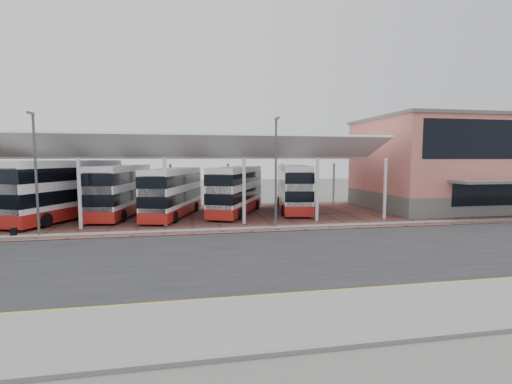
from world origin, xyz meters
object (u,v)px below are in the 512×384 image
(terminal, at_px, (455,163))
(bus_1, at_px, (66,190))
(bus_4, at_px, (236,190))
(bus_5, at_px, (293,188))
(bus_3, at_px, (173,193))
(bus_2, at_px, (121,191))

(terminal, distance_m, bus_1, 37.40)
(bus_4, distance_m, bus_5, 5.82)
(bus_3, height_order, bus_4, bus_4)
(terminal, distance_m, bus_2, 33.22)
(terminal, xyz_separation_m, bus_4, (-22.87, -0.03, -2.46))
(bus_2, xyz_separation_m, bus_5, (16.00, 0.21, -0.03))
(bus_1, xyz_separation_m, bus_5, (20.21, 1.37, -0.26))
(terminal, xyz_separation_m, bus_1, (-37.34, -0.45, -2.15))
(bus_1, distance_m, bus_3, 8.80)
(bus_3, xyz_separation_m, bus_5, (11.42, 1.65, 0.09))
(bus_1, relative_size, bus_5, 1.10)
(bus_3, bearing_deg, terminal, 17.76)
(terminal, xyz_separation_m, bus_5, (-17.13, 0.92, -2.41))
(bus_4, bearing_deg, bus_5, 33.02)
(bus_3, distance_m, bus_5, 11.54)
(bus_4, height_order, bus_5, bus_5)
(terminal, height_order, bus_3, terminal)
(bus_1, distance_m, bus_2, 4.37)
(terminal, height_order, bus_4, terminal)
(bus_2, bearing_deg, terminal, 8.16)
(bus_3, bearing_deg, bus_5, 24.50)
(bus_3, relative_size, bus_5, 0.96)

